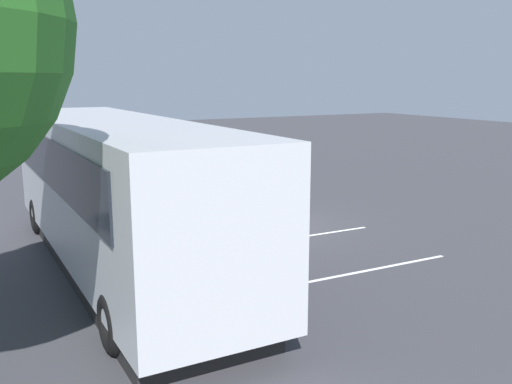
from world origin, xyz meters
TOP-DOWN VIEW (x-y plane):
  - ground_plane at (0.00, 0.00)m, footprint 80.00×80.00m
  - tour_bus at (-1.86, 4.57)m, footprint 11.04×2.58m
  - spectator_far_left at (-2.99, 1.81)m, footprint 0.58×0.35m
  - spectator_left at (-2.04, 1.67)m, footprint 0.58×0.36m
  - spectator_centre at (-1.19, 2.06)m, footprint 0.58×0.37m
  - spectator_right at (-0.06, 1.89)m, footprint 0.58×0.33m
  - parked_motorcycle_silver at (-3.53, 2.41)m, footprint 2.05×0.58m
  - parked_motorcycle_dark at (0.87, 2.58)m, footprint 2.05×0.63m
  - stunt_motorcycle at (1.74, -1.44)m, footprint 1.90×0.98m
  - flagpole at (6.06, 5.13)m, footprint 0.78×0.36m
  - traffic_cone at (0.07, -1.11)m, footprint 0.34×0.34m
  - bay_line_a at (-4.62, -0.31)m, footprint 0.17×4.02m
  - bay_line_b at (-1.70, -0.31)m, footprint 0.17×4.18m
  - bay_line_c at (1.22, -0.31)m, footprint 0.17×4.26m
  - bay_line_d at (4.14, -0.31)m, footprint 0.17×4.06m

SIDE VIEW (x-z plane):
  - ground_plane at x=0.00m, z-range 0.00..0.00m
  - bay_line_a at x=-4.62m, z-range 0.00..0.01m
  - bay_line_b at x=-1.70m, z-range 0.00..0.01m
  - bay_line_c at x=1.22m, z-range 0.00..0.01m
  - bay_line_d at x=4.14m, z-range 0.00..0.01m
  - traffic_cone at x=0.07m, z-range -0.01..0.62m
  - parked_motorcycle_silver at x=-3.53m, z-range -0.01..0.97m
  - parked_motorcycle_dark at x=0.87m, z-range -0.01..0.97m
  - spectator_left at x=-2.04m, z-range 0.16..1.85m
  - spectator_far_left at x=-2.99m, z-range 0.16..1.87m
  - stunt_motorcycle at x=1.74m, z-range 0.15..1.89m
  - spectator_centre at x=-1.19m, z-range 0.16..1.90m
  - spectator_right at x=-0.06m, z-range 0.18..1.98m
  - tour_bus at x=-1.86m, z-range 0.02..3.27m
  - flagpole at x=6.06m, z-range -0.05..6.28m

